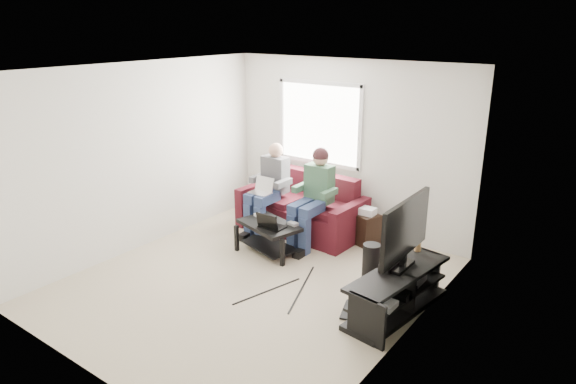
{
  "coord_description": "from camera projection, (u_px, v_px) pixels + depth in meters",
  "views": [
    {
      "loc": [
        3.75,
        -4.38,
        3.1
      ],
      "look_at": [
        0.1,
        0.6,
        1.04
      ],
      "focal_mm": 32.0,
      "sensor_mm": 36.0,
      "label": 1
    }
  ],
  "objects": [
    {
      "name": "person_left",
      "position": [
        269.0,
        185.0,
        7.74
      ],
      "size": [
        0.4,
        0.7,
        1.36
      ],
      "color": "navy",
      "rests_on": "sofa"
    },
    {
      "name": "laptop_silver",
      "position": [
        261.0,
        189.0,
        7.59
      ],
      "size": [
        0.36,
        0.29,
        0.24
      ],
      "primitive_type": null,
      "rotation": [
        0.0,
        0.0,
        -0.24
      ],
      "color": "silver",
      "rests_on": "person_left"
    },
    {
      "name": "wall_left",
      "position": [
        141.0,
        157.0,
        7.15
      ],
      "size": [
        0.0,
        4.5,
        4.5
      ],
      "primitive_type": "plane",
      "rotation": [
        1.57,
        0.0,
        1.57
      ],
      "color": "silver",
      "rests_on": "floor"
    },
    {
      "name": "controller_b",
      "position": [
        271.0,
        217.0,
        7.3
      ],
      "size": [
        0.16,
        0.13,
        0.04
      ],
      "primitive_type": "cube",
      "rotation": [
        0.0,
        0.0,
        -0.34
      ],
      "color": "black",
      "rests_on": "coffee_table"
    },
    {
      "name": "coffee_table",
      "position": [
        269.0,
        231.0,
        7.15
      ],
      "size": [
        0.98,
        0.74,
        0.43
      ],
      "color": "black",
      "rests_on": "floor"
    },
    {
      "name": "subwoofer",
      "position": [
        371.0,
        263.0,
        6.37
      ],
      "size": [
        0.22,
        0.22,
        0.49
      ],
      "primitive_type": "cylinder",
      "color": "black",
      "rests_on": "floor"
    },
    {
      "name": "laptop_black",
      "position": [
        272.0,
        219.0,
        6.95
      ],
      "size": [
        0.4,
        0.34,
        0.24
      ],
      "primitive_type": null,
      "rotation": [
        0.0,
        0.0,
        -0.34
      ],
      "color": "black",
      "rests_on": "coffee_table"
    },
    {
      "name": "controller_c",
      "position": [
        293.0,
        224.0,
        7.05
      ],
      "size": [
        0.15,
        0.11,
        0.04
      ],
      "primitive_type": "cube",
      "rotation": [
        0.0,
        0.0,
        -0.17
      ],
      "color": "gray",
      "rests_on": "coffee_table"
    },
    {
      "name": "wall_back",
      "position": [
        347.0,
        147.0,
        7.75
      ],
      "size": [
        4.5,
        0.0,
        4.5
      ],
      "primitive_type": "plane",
      "rotation": [
        1.57,
        0.0,
        0.0
      ],
      "color": "silver",
      "rests_on": "floor"
    },
    {
      "name": "console_grey",
      "position": [
        409.0,
        277.0,
        5.9
      ],
      "size": [
        0.34,
        0.26,
        0.08
      ],
      "primitive_type": "cube",
      "color": "gray",
      "rests_on": "tv_stand"
    },
    {
      "name": "ceiling",
      "position": [
        248.0,
        69.0,
        5.61
      ],
      "size": [
        4.5,
        4.5,
        0.0
      ],
      "primitive_type": "plane",
      "rotation": [
        3.14,
        0.0,
        0.0
      ],
      "color": "white",
      "rests_on": "wall_back"
    },
    {
      "name": "wall_front",
      "position": [
        78.0,
        247.0,
        4.3
      ],
      "size": [
        4.5,
        0.0,
        4.5
      ],
      "primitive_type": "plane",
      "rotation": [
        -1.57,
        0.0,
        0.0
      ],
      "color": "silver",
      "rests_on": "floor"
    },
    {
      "name": "person_right",
      "position": [
        314.0,
        191.0,
        7.28
      ],
      "size": [
        0.4,
        0.71,
        1.41
      ],
      "color": "navy",
      "rests_on": "sofa"
    },
    {
      "name": "soundbar",
      "position": [
        393.0,
        261.0,
        5.74
      ],
      "size": [
        0.12,
        0.5,
        0.1
      ],
      "primitive_type": "cube",
      "color": "black",
      "rests_on": "tv_stand"
    },
    {
      "name": "controller_a",
      "position": [
        259.0,
        215.0,
        7.36
      ],
      "size": [
        0.16,
        0.13,
        0.04
      ],
      "primitive_type": "cube",
      "rotation": [
        0.0,
        0.0,
        -0.29
      ],
      "color": "silver",
      "rests_on": "coffee_table"
    },
    {
      "name": "console_black",
      "position": [
        396.0,
        289.0,
        5.64
      ],
      "size": [
        0.38,
        0.3,
        0.07
      ],
      "primitive_type": "cube",
      "color": "black",
      "rests_on": "tv_stand"
    },
    {
      "name": "end_table",
      "position": [
        367.0,
        228.0,
        7.44
      ],
      "size": [
        0.31,
        0.31,
        0.56
      ],
      "color": "black",
      "rests_on": "floor"
    },
    {
      "name": "wall_right",
      "position": [
        411.0,
        219.0,
        4.9
      ],
      "size": [
        0.0,
        4.5,
        4.5
      ],
      "primitive_type": "plane",
      "rotation": [
        1.57,
        0.0,
        -1.57
      ],
      "color": "silver",
      "rests_on": "floor"
    },
    {
      "name": "sofa",
      "position": [
        303.0,
        211.0,
        7.9
      ],
      "size": [
        1.9,
        0.97,
        0.88
      ],
      "color": "#471119",
      "rests_on": "floor"
    },
    {
      "name": "drink_cup",
      "position": [
        418.0,
        246.0,
        6.11
      ],
      "size": [
        0.08,
        0.08,
        0.12
      ],
      "primitive_type": "cylinder",
      "color": "#A67C47",
      "rests_on": "tv_stand"
    },
    {
      "name": "tv_stand",
      "position": [
        397.0,
        294.0,
        5.7
      ],
      "size": [
        0.65,
        1.55,
        0.5
      ],
      "color": "black",
      "rests_on": "floor"
    },
    {
      "name": "tv",
      "position": [
        405.0,
        230.0,
        5.55
      ],
      "size": [
        0.12,
        1.1,
        0.81
      ],
      "color": "black",
      "rests_on": "tv_stand"
    },
    {
      "name": "floor",
      "position": [
        253.0,
        281.0,
        6.44
      ],
      "size": [
        4.5,
        4.5,
        0.0
      ],
      "primitive_type": "plane",
      "color": "#C2B797",
      "rests_on": "ground"
    },
    {
      "name": "console_white",
      "position": [
        381.0,
        303.0,
        5.37
      ],
      "size": [
        0.3,
        0.22,
        0.06
      ],
      "primitive_type": "cube",
      "color": "silver",
      "rests_on": "tv_stand"
    },
    {
      "name": "window",
      "position": [
        319.0,
        124.0,
        7.92
      ],
      "size": [
        1.48,
        0.04,
        1.28
      ],
      "color": "white",
      "rests_on": "wall_back"
    },
    {
      "name": "keyboard_floor",
      "position": [
        349.0,
        310.0,
        5.77
      ],
      "size": [
        0.26,
        0.44,
        0.02
      ],
      "primitive_type": "cube",
      "rotation": [
        0.0,
        0.0,
        0.33
      ],
      "color": "black",
      "rests_on": "floor"
    }
  ]
}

